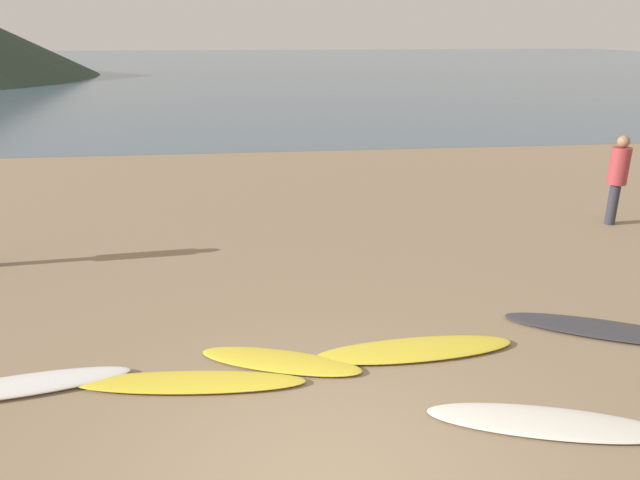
% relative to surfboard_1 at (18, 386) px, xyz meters
% --- Properties ---
extents(ground_plane, '(120.00, 120.00, 0.20)m').
position_rel_surfboard_1_xyz_m(ground_plane, '(3.24, 8.05, -0.15)').
color(ground_plane, '#8C7559').
rests_on(ground_plane, ground).
extents(ocean_water, '(140.00, 100.00, 0.01)m').
position_rel_surfboard_1_xyz_m(ocean_water, '(3.24, 63.12, -0.05)').
color(ocean_water, '#475B6B').
rests_on(ocean_water, ground).
extents(surfboard_1, '(2.46, 0.84, 0.10)m').
position_rel_surfboard_1_xyz_m(surfboard_1, '(0.00, 0.00, 0.00)').
color(surfboard_1, white).
rests_on(surfboard_1, ground).
extents(surfboard_2, '(2.65, 0.72, 0.08)m').
position_rel_surfboard_1_xyz_m(surfboard_2, '(1.91, -0.14, -0.01)').
color(surfboard_2, yellow).
rests_on(surfboard_2, ground).
extents(surfboard_3, '(2.05, 1.16, 0.07)m').
position_rel_surfboard_1_xyz_m(surfboard_3, '(2.94, 0.19, -0.01)').
color(surfboard_3, yellow).
rests_on(surfboard_3, ground).
extents(surfboard_4, '(2.56, 0.70, 0.08)m').
position_rel_surfboard_1_xyz_m(surfboard_4, '(4.63, 0.26, -0.01)').
color(surfboard_4, yellow).
rests_on(surfboard_4, ground).
extents(surfboard_5, '(2.46, 1.19, 0.07)m').
position_rel_surfboard_1_xyz_m(surfboard_5, '(5.57, -1.29, -0.01)').
color(surfboard_5, silver).
rests_on(surfboard_5, ground).
extents(surfboard_6, '(2.63, 1.66, 0.07)m').
position_rel_surfboard_1_xyz_m(surfboard_6, '(7.31, 0.45, -0.01)').
color(surfboard_6, '#333338').
rests_on(surfboard_6, ground).
extents(person_0, '(0.37, 0.37, 1.83)m').
position_rel_surfboard_1_xyz_m(person_0, '(10.01, 4.77, 1.03)').
color(person_0, '#2D2D38').
rests_on(person_0, ground).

